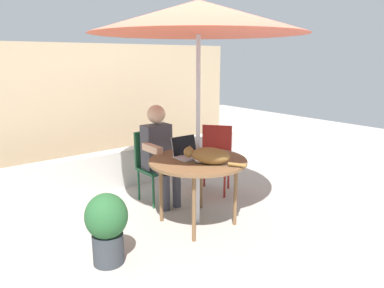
{
  "coord_description": "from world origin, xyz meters",
  "views": [
    {
      "loc": [
        -2.31,
        -2.78,
        1.78
      ],
      "look_at": [
        0.0,
        0.1,
        0.87
      ],
      "focal_mm": 33.45,
      "sensor_mm": 36.0,
      "label": 1
    }
  ],
  "objects_px": {
    "chair_occupied": "(153,160)",
    "person_seated": "(160,150)",
    "patio_table": "(198,165)",
    "cat": "(208,156)",
    "laptop": "(187,151)",
    "chair_empty": "(216,153)",
    "potted_plant_near_fence": "(107,225)",
    "patio_umbrella": "(199,18)"
  },
  "relations": [
    {
      "from": "patio_table",
      "to": "potted_plant_near_fence",
      "type": "distance_m",
      "value": 1.16
    },
    {
      "from": "chair_empty",
      "to": "cat",
      "type": "height_order",
      "value": "cat"
    },
    {
      "from": "chair_occupied",
      "to": "potted_plant_near_fence",
      "type": "relative_size",
      "value": 1.36
    },
    {
      "from": "chair_occupied",
      "to": "cat",
      "type": "distance_m",
      "value": 1.1
    },
    {
      "from": "chair_occupied",
      "to": "person_seated",
      "type": "xyz_separation_m",
      "value": [
        -0.0,
        -0.16,
        0.17
      ]
    },
    {
      "from": "patio_table",
      "to": "laptop",
      "type": "height_order",
      "value": "laptop"
    },
    {
      "from": "patio_table",
      "to": "chair_empty",
      "type": "distance_m",
      "value": 1.05
    },
    {
      "from": "cat",
      "to": "potted_plant_near_fence",
      "type": "relative_size",
      "value": 0.9
    },
    {
      "from": "person_seated",
      "to": "cat",
      "type": "bearing_deg",
      "value": -90.98
    },
    {
      "from": "person_seated",
      "to": "cat",
      "type": "height_order",
      "value": "person_seated"
    },
    {
      "from": "patio_table",
      "to": "chair_empty",
      "type": "bearing_deg",
      "value": 37.18
    },
    {
      "from": "patio_umbrella",
      "to": "cat",
      "type": "bearing_deg",
      "value": -94.99
    },
    {
      "from": "chair_occupied",
      "to": "patio_table",
      "type": "bearing_deg",
      "value": -90.0
    },
    {
      "from": "laptop",
      "to": "cat",
      "type": "xyz_separation_m",
      "value": [
        -0.0,
        -0.35,
        0.02
      ]
    },
    {
      "from": "patio_umbrella",
      "to": "chair_empty",
      "type": "height_order",
      "value": "patio_umbrella"
    },
    {
      "from": "chair_occupied",
      "to": "potted_plant_near_fence",
      "type": "height_order",
      "value": "chair_occupied"
    },
    {
      "from": "patio_umbrella",
      "to": "chair_occupied",
      "type": "xyz_separation_m",
      "value": [
        0.0,
        0.88,
        -1.63
      ]
    },
    {
      "from": "patio_table",
      "to": "chair_occupied",
      "type": "bearing_deg",
      "value": 90.0
    },
    {
      "from": "chair_occupied",
      "to": "cat",
      "type": "bearing_deg",
      "value": -90.84
    },
    {
      "from": "cat",
      "to": "chair_occupied",
      "type": "bearing_deg",
      "value": 89.16
    },
    {
      "from": "chair_empty",
      "to": "cat",
      "type": "distance_m",
      "value": 1.2
    },
    {
      "from": "patio_table",
      "to": "patio_umbrella",
      "type": "distance_m",
      "value": 1.48
    },
    {
      "from": "patio_table",
      "to": "chair_empty",
      "type": "xyz_separation_m",
      "value": [
        0.83,
        0.63,
        -0.15
      ]
    },
    {
      "from": "cat",
      "to": "potted_plant_near_fence",
      "type": "xyz_separation_m",
      "value": [
        -1.1,
        0.07,
        -0.44
      ]
    },
    {
      "from": "chair_empty",
      "to": "potted_plant_near_fence",
      "type": "xyz_separation_m",
      "value": [
        -1.94,
        -0.74,
        -0.15
      ]
    },
    {
      "from": "patio_umbrella",
      "to": "chair_occupied",
      "type": "distance_m",
      "value": 1.85
    },
    {
      "from": "patio_table",
      "to": "chair_occupied",
      "type": "relative_size",
      "value": 1.18
    },
    {
      "from": "person_seated",
      "to": "laptop",
      "type": "relative_size",
      "value": 3.98
    },
    {
      "from": "potted_plant_near_fence",
      "to": "chair_empty",
      "type": "bearing_deg",
      "value": 20.81
    },
    {
      "from": "patio_table",
      "to": "chair_empty",
      "type": "relative_size",
      "value": 1.18
    },
    {
      "from": "patio_umbrella",
      "to": "cat",
      "type": "distance_m",
      "value": 1.35
    },
    {
      "from": "chair_empty",
      "to": "cat",
      "type": "relative_size",
      "value": 1.52
    },
    {
      "from": "patio_umbrella",
      "to": "chair_empty",
      "type": "relative_size",
      "value": 2.62
    },
    {
      "from": "patio_table",
      "to": "chair_occupied",
      "type": "xyz_separation_m",
      "value": [
        0.0,
        0.88,
        -0.15
      ]
    },
    {
      "from": "person_seated",
      "to": "chair_empty",
      "type": "bearing_deg",
      "value": -6.46
    },
    {
      "from": "patio_umbrella",
      "to": "cat",
      "type": "relative_size",
      "value": 3.97
    },
    {
      "from": "cat",
      "to": "laptop",
      "type": "bearing_deg",
      "value": 89.77
    },
    {
      "from": "chair_occupied",
      "to": "chair_empty",
      "type": "xyz_separation_m",
      "value": [
        0.83,
        -0.25,
        0.0
      ]
    },
    {
      "from": "chair_occupied",
      "to": "person_seated",
      "type": "height_order",
      "value": "person_seated"
    },
    {
      "from": "potted_plant_near_fence",
      "to": "person_seated",
      "type": "bearing_deg",
      "value": 36.81
    },
    {
      "from": "patio_table",
      "to": "chair_occupied",
      "type": "distance_m",
      "value": 0.89
    },
    {
      "from": "chair_empty",
      "to": "person_seated",
      "type": "xyz_separation_m",
      "value": [
        -0.83,
        0.09,
        0.17
      ]
    }
  ]
}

